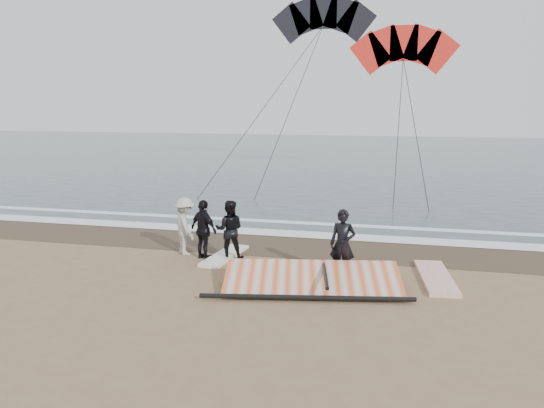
{
  "coord_description": "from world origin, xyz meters",
  "views": [
    {
      "loc": [
        2.84,
        -11.3,
        4.44
      ],
      "look_at": [
        -0.5,
        3.0,
        1.6
      ],
      "focal_mm": 35.0,
      "sensor_mm": 36.0,
      "label": 1
    }
  ],
  "objects": [
    {
      "name": "ground",
      "position": [
        0.0,
        0.0,
        0.0
      ],
      "size": [
        120.0,
        120.0,
        0.0
      ],
      "primitive_type": "plane",
      "color": "#8C704C",
      "rests_on": "ground"
    },
    {
      "name": "sea",
      "position": [
        0.0,
        33.0,
        0.01
      ],
      "size": [
        120.0,
        54.0,
        0.02
      ],
      "primitive_type": "cube",
      "color": "#233838",
      "rests_on": "ground"
    },
    {
      "name": "wet_sand",
      "position": [
        0.0,
        4.5,
        0.01
      ],
      "size": [
        120.0,
        2.8,
        0.01
      ],
      "primitive_type": "cube",
      "color": "#4C3D2B",
      "rests_on": "ground"
    },
    {
      "name": "foam_near",
      "position": [
        0.0,
        5.9,
        0.03
      ],
      "size": [
        120.0,
        0.9,
        0.01
      ],
      "primitive_type": "cube",
      "color": "white",
      "rests_on": "sea"
    },
    {
      "name": "foam_far",
      "position": [
        0.0,
        7.6,
        0.03
      ],
      "size": [
        120.0,
        0.45,
        0.01
      ],
      "primitive_type": "cube",
      "color": "white",
      "rests_on": "sea"
    },
    {
      "name": "man_main",
      "position": [
        1.63,
        1.73,
        0.9
      ],
      "size": [
        0.7,
        0.51,
        1.79
      ],
      "primitive_type": "imported",
      "rotation": [
        0.0,
        0.0,
        -0.14
      ],
      "color": "black",
      "rests_on": "ground"
    },
    {
      "name": "board_white",
      "position": [
        3.97,
        2.16,
        0.05
      ],
      "size": [
        1.0,
        2.7,
        0.11
      ],
      "primitive_type": "cube",
      "rotation": [
        0.0,
        0.0,
        0.1
      ],
      "color": "white",
      "rests_on": "ground"
    },
    {
      "name": "board_cream",
      "position": [
        -1.87,
        2.81,
        0.05
      ],
      "size": [
        0.86,
        2.29,
        0.09
      ],
      "primitive_type": "cube",
      "rotation": [
        0.0,
        0.0,
        -0.12
      ],
      "color": "white",
      "rests_on": "ground"
    },
    {
      "name": "trio_cluster",
      "position": [
        -2.46,
        2.73,
        0.85
      ],
      "size": [
        2.47,
        1.35,
        1.72
      ],
      "color": "black",
      "rests_on": "ground"
    },
    {
      "name": "sail_rig",
      "position": [
        0.97,
        0.8,
        0.2
      ],
      "size": [
        4.81,
        2.46,
        0.52
      ],
      "color": "black",
      "rests_on": "ground"
    },
    {
      "name": "kite_red",
      "position": [
        3.04,
        21.11,
        7.22
      ],
      "size": [
        6.77,
        5.34,
        12.57
      ],
      "color": "red",
      "rests_on": "ground"
    },
    {
      "name": "kite_dark",
      "position": [
        -2.07,
        24.11,
        9.45
      ],
      "size": [
        7.55,
        6.56,
        16.31
      ],
      "color": "black",
      "rests_on": "ground"
    }
  ]
}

